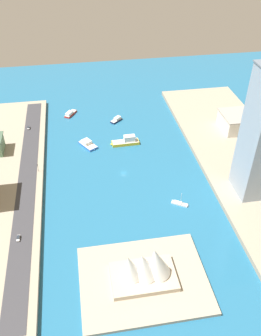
{
  "coord_description": "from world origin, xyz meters",
  "views": [
    {
      "loc": [
        28.7,
        202.26,
        161.87
      ],
      "look_at": [
        -5.22,
        -0.16,
        3.64
      ],
      "focal_mm": 38.21,
      "sensor_mm": 36.0,
      "label": 1
    }
  ],
  "objects_px": {
    "catamaran_blue": "(88,144)",
    "sedan_silver": "(28,128)",
    "patrol_launch_navy": "(117,120)",
    "sailboat_small_white": "(179,203)",
    "van_white": "(18,238)",
    "hotel_broad_white": "(239,121)",
    "ferry_yellow_fast": "(126,141)",
    "tugboat_red": "(70,114)",
    "opera_landmark": "(146,267)",
    "traffic_light_waterfront": "(38,167)"
  },
  "relations": [
    {
      "from": "patrol_launch_navy",
      "to": "ferry_yellow_fast",
      "type": "bearing_deg",
      "value": 94.57
    },
    {
      "from": "catamaran_blue",
      "to": "opera_landmark",
      "type": "bearing_deg",
      "value": 99.01
    },
    {
      "from": "patrol_launch_navy",
      "to": "sedan_silver",
      "type": "bearing_deg",
      "value": 4.6
    },
    {
      "from": "tugboat_red",
      "to": "sailboat_small_white",
      "type": "bearing_deg",
      "value": 116.78
    },
    {
      "from": "hotel_broad_white",
      "to": "traffic_light_waterfront",
      "type": "distance_m",
      "value": 168.23
    },
    {
      "from": "hotel_broad_white",
      "to": "sailboat_small_white",
      "type": "bearing_deg",
      "value": 47.2
    },
    {
      "from": "catamaran_blue",
      "to": "hotel_broad_white",
      "type": "distance_m",
      "value": 128.08
    },
    {
      "from": "van_white",
      "to": "sedan_silver",
      "type": "bearing_deg",
      "value": -89.4
    },
    {
      "from": "ferry_yellow_fast",
      "to": "opera_landmark",
      "type": "xyz_separation_m",
      "value": [
        10.41,
        129.37,
        8.44
      ]
    },
    {
      "from": "patrol_launch_navy",
      "to": "hotel_broad_white",
      "type": "distance_m",
      "value": 105.66
    },
    {
      "from": "ferry_yellow_fast",
      "to": "sailboat_small_white",
      "type": "bearing_deg",
      "value": 106.85
    },
    {
      "from": "patrol_launch_navy",
      "to": "hotel_broad_white",
      "type": "bearing_deg",
      "value": 160.79
    },
    {
      "from": "tugboat_red",
      "to": "traffic_light_waterfront",
      "type": "bearing_deg",
      "value": 73.58
    },
    {
      "from": "hotel_broad_white",
      "to": "van_white",
      "type": "distance_m",
      "value": 198.73
    },
    {
      "from": "tugboat_red",
      "to": "sedan_silver",
      "type": "height_order",
      "value": "sedan_silver"
    },
    {
      "from": "sailboat_small_white",
      "to": "hotel_broad_white",
      "type": "bearing_deg",
      "value": -132.8
    },
    {
      "from": "ferry_yellow_fast",
      "to": "opera_landmark",
      "type": "bearing_deg",
      "value": 85.4
    },
    {
      "from": "van_white",
      "to": "opera_landmark",
      "type": "bearing_deg",
      "value": 151.21
    },
    {
      "from": "patrol_launch_navy",
      "to": "traffic_light_waterfront",
      "type": "xyz_separation_m",
      "value": [
        65.58,
        67.29,
        6.25
      ]
    },
    {
      "from": "ferry_yellow_fast",
      "to": "sedan_silver",
      "type": "relative_size",
      "value": 5.29
    },
    {
      "from": "sedan_silver",
      "to": "traffic_light_waterfront",
      "type": "relative_size",
      "value": 0.69
    },
    {
      "from": "ferry_yellow_fast",
      "to": "tugboat_red",
      "type": "xyz_separation_m",
      "value": [
        43.46,
        -55.68,
        -1.04
      ]
    },
    {
      "from": "catamaran_blue",
      "to": "sailboat_small_white",
      "type": "relative_size",
      "value": 1.71
    },
    {
      "from": "tugboat_red",
      "to": "opera_landmark",
      "type": "distance_m",
      "value": 188.21
    },
    {
      "from": "tugboat_red",
      "to": "sedan_silver",
      "type": "relative_size",
      "value": 3.4
    },
    {
      "from": "traffic_light_waterfront",
      "to": "sedan_silver",
      "type": "bearing_deg",
      "value": -80.23
    },
    {
      "from": "ferry_yellow_fast",
      "to": "traffic_light_waterfront",
      "type": "bearing_deg",
      "value": 23.34
    },
    {
      "from": "ferry_yellow_fast",
      "to": "van_white",
      "type": "distance_m",
      "value": 120.76
    },
    {
      "from": "sailboat_small_white",
      "to": "van_white",
      "type": "xyz_separation_m",
      "value": [
        100.9,
        16.14,
        3.4
      ]
    },
    {
      "from": "van_white",
      "to": "hotel_broad_white",
      "type": "bearing_deg",
      "value": -151.31
    },
    {
      "from": "catamaran_blue",
      "to": "tugboat_red",
      "type": "xyz_separation_m",
      "value": [
        12.1,
        -52.88,
        -0.04
      ]
    },
    {
      "from": "sailboat_small_white",
      "to": "catamaran_blue",
      "type": "bearing_deg",
      "value": -55.42
    },
    {
      "from": "catamaran_blue",
      "to": "hotel_broad_white",
      "type": "height_order",
      "value": "hotel_broad_white"
    },
    {
      "from": "patrol_launch_navy",
      "to": "opera_landmark",
      "type": "bearing_deg",
      "value": 87.47
    },
    {
      "from": "sailboat_small_white",
      "to": "hotel_broad_white",
      "type": "distance_m",
      "value": 108.36
    },
    {
      "from": "tugboat_red",
      "to": "van_white",
      "type": "relative_size",
      "value": 3.22
    },
    {
      "from": "tugboat_red",
      "to": "catamaran_blue",
      "type": "bearing_deg",
      "value": 102.89
    },
    {
      "from": "patrol_launch_navy",
      "to": "sailboat_small_white",
      "type": "xyz_separation_m",
      "value": [
        -26.09,
        113.87,
        -0.55
      ]
    },
    {
      "from": "traffic_light_waterfront",
      "to": "ferry_yellow_fast",
      "type": "bearing_deg",
      "value": -156.66
    },
    {
      "from": "ferry_yellow_fast",
      "to": "tugboat_red",
      "type": "relative_size",
      "value": 1.56
    },
    {
      "from": "sailboat_small_white",
      "to": "traffic_light_waterfront",
      "type": "bearing_deg",
      "value": -26.94
    },
    {
      "from": "catamaran_blue",
      "to": "hotel_broad_white",
      "type": "xyz_separation_m",
      "value": [
        -127.79,
        -0.24,
        8.53
      ]
    },
    {
      "from": "sailboat_small_white",
      "to": "hotel_broad_white",
      "type": "height_order",
      "value": "hotel_broad_white"
    },
    {
      "from": "catamaran_blue",
      "to": "sedan_silver",
      "type": "relative_size",
      "value": 4.12
    },
    {
      "from": "patrol_launch_navy",
      "to": "tugboat_red",
      "type": "distance_m",
      "value": 44.27
    },
    {
      "from": "patrol_launch_navy",
      "to": "tugboat_red",
      "type": "bearing_deg",
      "value": -23.97
    },
    {
      "from": "tugboat_red",
      "to": "traffic_light_waterfront",
      "type": "relative_size",
      "value": 2.36
    },
    {
      "from": "ferry_yellow_fast",
      "to": "traffic_light_waterfront",
      "type": "distance_m",
      "value": 74.88
    },
    {
      "from": "catamaran_blue",
      "to": "sedan_silver",
      "type": "height_order",
      "value": "sedan_silver"
    },
    {
      "from": "ferry_yellow_fast",
      "to": "traffic_light_waterfront",
      "type": "relative_size",
      "value": 3.67
    }
  ]
}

